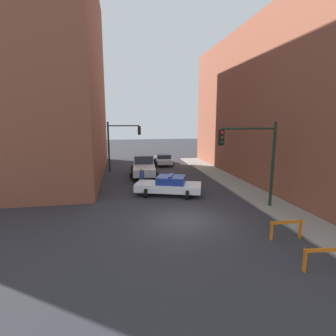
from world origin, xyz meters
TOP-DOWN VIEW (x-y plane):
  - ground_plane at (0.00, 0.00)m, footprint 120.00×120.00m
  - sidewalk_right at (6.20, 0.00)m, footprint 2.40×44.00m
  - building_corner_left at (-12.00, 14.00)m, footprint 14.00×20.00m
  - building_right at (13.40, 8.00)m, footprint 12.00×28.00m
  - traffic_light_near at (4.73, 1.24)m, footprint 3.64×0.35m
  - traffic_light_far at (-3.30, 14.66)m, footprint 3.44×0.35m
  - police_car at (0.14, 5.02)m, footprint 5.05×3.27m
  - white_truck at (-1.01, 12.19)m, footprint 2.91×5.54m
  - parked_car_near at (1.93, 17.96)m, footprint 2.45×4.40m
  - pedestrian_crossing at (-1.63, 7.21)m, footprint 0.40×0.40m
  - barrier_front at (3.83, -5.60)m, footprint 1.60×0.32m
  - barrier_mid at (4.09, -3.02)m, footprint 1.60×0.20m

SIDE VIEW (x-z plane):
  - ground_plane at x=0.00m, z-range 0.00..0.00m
  - sidewalk_right at x=6.20m, z-range 0.00..0.12m
  - barrier_front at x=3.83m, z-range 0.17..1.07m
  - barrier_mid at x=4.09m, z-range 0.17..1.07m
  - parked_car_near at x=1.93m, z-range 0.02..1.33m
  - police_car at x=0.14m, z-range -0.04..1.48m
  - pedestrian_crossing at x=-1.63m, z-range 0.03..1.69m
  - white_truck at x=-1.01m, z-range -0.04..1.86m
  - traffic_light_far at x=-3.30m, z-range 0.80..6.00m
  - traffic_light_near at x=4.73m, z-range 0.93..6.13m
  - building_right at x=13.40m, z-range 0.00..13.47m
  - building_corner_left at x=-12.00m, z-range 0.00..18.85m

